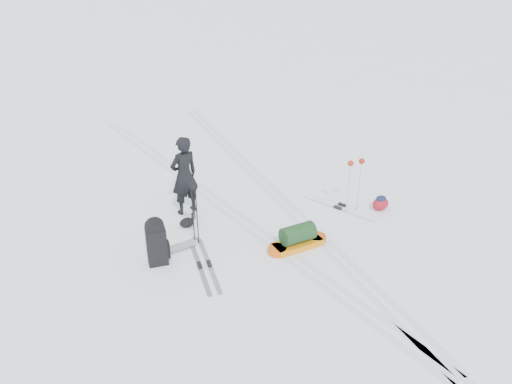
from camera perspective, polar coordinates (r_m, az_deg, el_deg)
ground at (r=10.87m, az=0.58°, el=-4.94°), size 200.00×200.00×0.00m
snow_hill_backdrop at (r=136.36m, az=4.45°, el=-6.43°), size 359.50×192.00×162.45m
ski_tracks at (r=11.79m, az=0.89°, el=-2.19°), size 3.38×17.97×0.01m
skier at (r=11.46m, az=-8.22°, el=1.86°), size 0.74×0.55×1.87m
pulk_sled at (r=10.41m, az=4.78°, el=-5.35°), size 1.38×0.50×0.52m
expedition_rucksack at (r=9.97m, az=-10.95°, el=-5.64°), size 1.09×0.48×0.99m
ski_poles_black at (r=10.10m, az=-7.10°, el=-0.26°), size 0.18×0.18×1.42m
ski_poles_silver at (r=11.45m, az=11.32°, el=2.65°), size 0.43×0.17×1.36m
touring_skis_grey at (r=9.95m, az=-5.91°, el=-8.36°), size 0.73×1.91×0.07m
touring_skis_white at (r=12.10m, az=9.56°, el=-1.72°), size 0.90×1.92×0.07m
rope_coil at (r=10.70m, az=3.91°, el=-5.41°), size 0.68×0.68×0.06m
small_daypack at (r=12.15m, az=14.05°, el=-1.22°), size 0.42×0.32×0.36m
thermos_pair at (r=11.41m, az=-7.16°, el=-2.81°), size 0.19×0.23×0.26m
stuff_sack at (r=11.23m, az=-7.90°, el=-3.47°), size 0.39×0.33×0.21m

